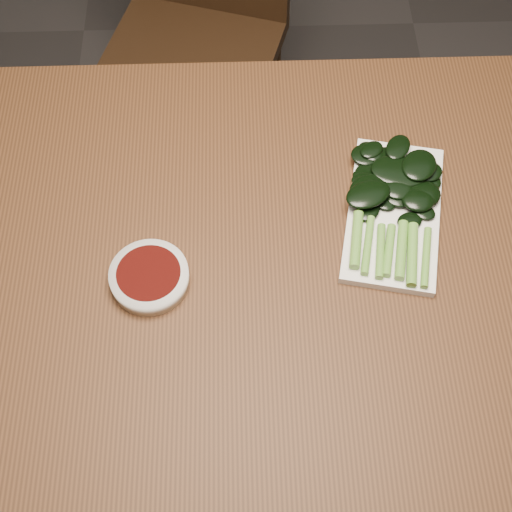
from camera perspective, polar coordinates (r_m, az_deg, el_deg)
The scene contains 6 objects.
ground at distance 1.76m, azimuth 0.61°, elevation -12.28°, with size 6.00×6.00×0.00m, color #2B2828.
table at distance 1.14m, azimuth 0.93°, elevation -1.53°, with size 1.40×0.80×0.75m.
chair_far at distance 1.80m, azimuth -4.78°, elevation 18.09°, with size 0.50×0.50×0.89m.
sauce_bowl at distance 1.05m, azimuth -8.52°, elevation -1.67°, with size 0.12×0.12×0.03m.
serving_plate at distance 1.13m, azimuth 10.94°, elevation 3.37°, with size 0.19×0.29×0.01m.
gai_lan at distance 1.12m, azimuth 10.98°, elevation 4.87°, with size 0.17×0.28×0.03m.
Camera 1 is at (-0.04, -0.55, 1.67)m, focal length 50.00 mm.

